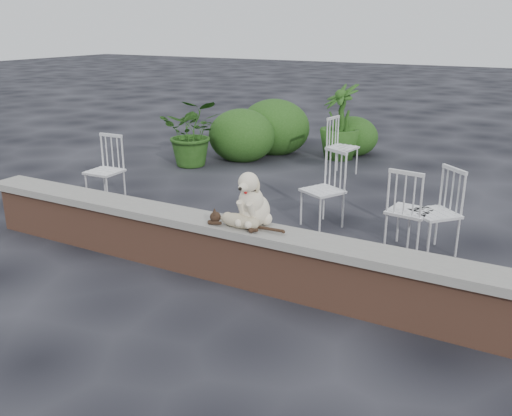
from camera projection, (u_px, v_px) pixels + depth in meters
The scene contains 13 objects.
ground at pixel (221, 276), 5.50m from camera, with size 60.00×60.00×0.00m, color black.
brick_wall at pixel (221, 253), 5.42m from camera, with size 6.00×0.30×0.50m, color brown.
capstone at pixel (220, 225), 5.33m from camera, with size 6.20×0.40×0.08m, color slate.
dog at pixel (255, 197), 5.14m from camera, with size 0.35×0.47×0.54m, color beige, non-canonical shape.
cat at pixel (239, 220), 5.12m from camera, with size 0.90×0.22×0.15m, color tan, non-canonical shape.
chair_a at pixel (104, 170), 7.57m from camera, with size 0.56×0.56×0.94m, color white, non-canonical shape.
chair_c at pixel (410, 210), 5.98m from camera, with size 0.56×0.56×0.94m, color white, non-canonical shape.
chair_d at pixel (435, 212), 5.91m from camera, with size 0.56×0.56×0.94m, color white, non-canonical shape.
chair_e at pixel (342, 147), 9.01m from camera, with size 0.56×0.56×0.94m, color white, non-canonical shape.
chair_b at pixel (323, 189), 6.70m from camera, with size 0.56×0.56×0.94m, color white, non-canonical shape.
potted_plant_a at pixel (193, 132), 9.56m from camera, with size 1.05×0.91×1.17m, color #204614.
potted_plant_b at pixel (340, 122), 10.04m from camera, with size 0.76×0.76×1.36m, color #204614.
shrubbery at pixel (276, 132), 10.37m from camera, with size 2.70×2.40×1.08m.
Camera 1 is at (2.74, -4.20, 2.39)m, focal length 38.93 mm.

